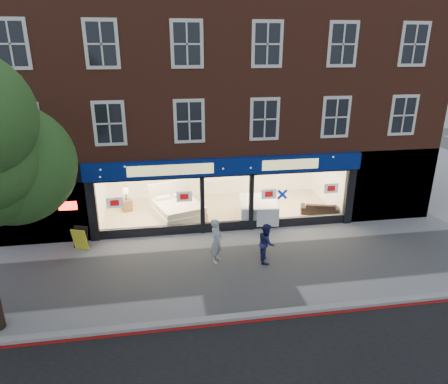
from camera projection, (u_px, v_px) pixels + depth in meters
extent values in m
plane|color=gray|center=(241.00, 266.00, 14.51)|extent=(120.00, 120.00, 0.00)
cube|color=#8C0A07|center=(262.00, 320.00, 11.63)|extent=(60.00, 0.10, 0.01)
cube|color=gray|center=(260.00, 314.00, 11.80)|extent=(60.00, 0.25, 0.12)
cube|color=tan|center=(219.00, 210.00, 19.36)|extent=(11.00, 4.50, 0.10)
cube|color=brown|center=(213.00, 66.00, 18.72)|extent=(19.00, 8.00, 6.70)
cube|color=navy|center=(228.00, 166.00, 16.16)|extent=(11.40, 0.28, 0.70)
cube|color=black|center=(227.00, 226.00, 17.29)|extent=(11.00, 0.18, 0.40)
cube|color=black|center=(93.00, 211.00, 16.07)|extent=(0.35, 0.30, 2.60)
cube|color=black|center=(349.00, 195.00, 17.71)|extent=(0.35, 0.30, 2.60)
cube|color=white|center=(149.00, 204.00, 16.31)|extent=(4.20, 0.02, 2.10)
cube|color=white|center=(301.00, 195.00, 17.28)|extent=(4.20, 0.02, 2.10)
cube|color=white|center=(226.00, 204.00, 17.13)|extent=(1.80, 0.02, 2.10)
cube|color=silver|center=(213.00, 172.00, 21.02)|extent=(11.00, 0.20, 2.60)
cube|color=#FFEAC6|center=(219.00, 159.00, 18.48)|extent=(11.00, 4.50, 0.12)
cube|color=black|center=(38.00, 203.00, 15.87)|extent=(3.80, 0.60, 3.30)
cube|color=#FF140C|center=(68.00, 206.00, 15.74)|extent=(0.70, 0.04, 0.35)
cube|color=black|center=(390.00, 184.00, 18.03)|extent=(4.00, 0.40, 3.30)
cube|color=white|center=(179.00, 213.00, 18.38)|extent=(2.55, 2.77, 0.40)
cube|color=white|center=(178.00, 206.00, 18.27)|extent=(2.45, 2.66, 0.28)
cube|color=white|center=(169.00, 195.00, 19.21)|extent=(1.95, 0.77, 1.36)
cube|color=white|center=(163.00, 198.00, 18.68)|extent=(0.81, 0.58, 0.14)
cube|color=white|center=(180.00, 195.00, 19.06)|extent=(0.81, 0.58, 0.14)
cube|color=brown|center=(127.00, 205.00, 19.09)|extent=(0.57, 0.57, 0.55)
cube|color=silver|center=(258.00, 214.00, 18.37)|extent=(1.91, 2.29, 0.27)
cube|color=silver|center=(258.00, 209.00, 18.28)|extent=(1.91, 2.29, 0.27)
cube|color=silver|center=(258.00, 203.00, 18.18)|extent=(1.91, 2.29, 0.27)
imported|color=black|center=(320.00, 208.00, 18.79)|extent=(1.88, 1.17, 0.51)
cube|color=gold|center=(80.00, 238.00, 15.57)|extent=(0.71, 0.58, 0.93)
imported|color=#A4A8AC|center=(216.00, 241.00, 14.54)|extent=(0.67, 0.74, 1.70)
imported|color=#1C1F4F|center=(266.00, 243.00, 14.62)|extent=(0.66, 0.80, 1.49)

